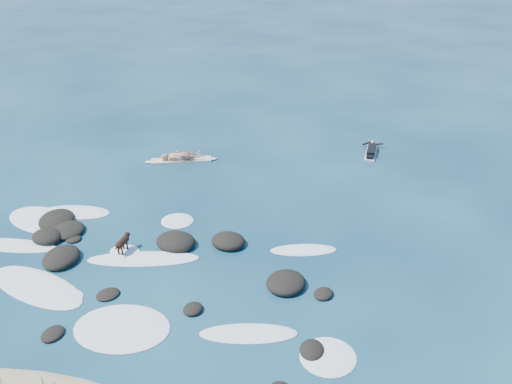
% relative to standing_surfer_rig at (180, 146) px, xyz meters
% --- Properties ---
extents(ground, '(160.00, 160.00, 0.00)m').
position_rel_standing_surfer_rig_xyz_m(ground, '(3.32, -7.85, -0.78)').
color(ground, '#0A2642').
rests_on(ground, ground).
extents(reef_rocks, '(12.82, 7.34, 0.55)m').
position_rel_standing_surfer_rig_xyz_m(reef_rocks, '(1.03, -8.62, -0.66)').
color(reef_rocks, black).
rests_on(reef_rocks, ground).
extents(breaking_foam, '(14.73, 8.25, 0.12)m').
position_rel_standing_surfer_rig_xyz_m(breaking_foam, '(1.39, -9.14, -0.77)').
color(breaking_foam, white).
rests_on(breaking_foam, ground).
extents(standing_surfer_rig, '(3.28, 1.72, 1.97)m').
position_rel_standing_surfer_rig_xyz_m(standing_surfer_rig, '(0.00, 0.00, 0.00)').
color(standing_surfer_rig, beige).
rests_on(standing_surfer_rig, ground).
extents(paddling_surfer_rig, '(1.07, 2.38, 0.41)m').
position_rel_standing_surfer_rig_xyz_m(paddling_surfer_rig, '(8.68, 3.69, -0.64)').
color(paddling_surfer_rig, silver).
rests_on(paddling_surfer_rig, ground).
extents(dog, '(0.27, 1.06, 0.67)m').
position_rel_standing_surfer_rig_xyz_m(dog, '(1.34, -8.09, -0.33)').
color(dog, black).
rests_on(dog, ground).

